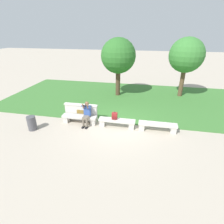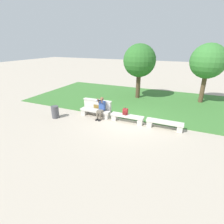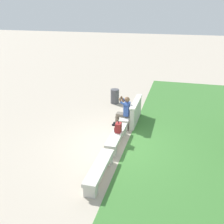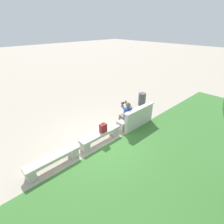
# 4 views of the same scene
# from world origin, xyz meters

# --- Properties ---
(ground_plane) EXTENTS (80.00, 80.00, 0.00)m
(ground_plane) POSITION_xyz_m (0.00, 0.00, 0.00)
(ground_plane) COLOR #B2A593
(grass_strip) EXTENTS (18.18, 8.00, 0.03)m
(grass_strip) POSITION_xyz_m (0.00, 4.38, 0.01)
(grass_strip) COLOR #3D7533
(grass_strip) RESTS_ON ground
(bench_main) EXTENTS (1.94, 0.40, 0.45)m
(bench_main) POSITION_xyz_m (-2.12, 0.00, 0.30)
(bench_main) COLOR beige
(bench_main) RESTS_ON ground
(bench_near) EXTENTS (1.94, 0.40, 0.45)m
(bench_near) POSITION_xyz_m (-0.00, 0.00, 0.30)
(bench_near) COLOR beige
(bench_near) RESTS_ON ground
(bench_mid) EXTENTS (1.94, 0.40, 0.45)m
(bench_mid) POSITION_xyz_m (2.12, 0.00, 0.30)
(bench_mid) COLOR beige
(bench_mid) RESTS_ON ground
(backrest_wall_with_plaque) EXTENTS (1.92, 0.24, 1.01)m
(backrest_wall_with_plaque) POSITION_xyz_m (-2.12, 0.34, 0.52)
(backrest_wall_with_plaque) COLOR beige
(backrest_wall_with_plaque) RESTS_ON ground
(person_photographer) EXTENTS (0.48, 0.73, 1.32)m
(person_photographer) POSITION_xyz_m (-1.64, -0.08, 0.74)
(person_photographer) COLOR black
(person_photographer) RESTS_ON ground
(backpack) EXTENTS (0.28, 0.24, 0.43)m
(backpack) POSITION_xyz_m (-0.13, 0.03, 0.63)
(backpack) COLOR maroon
(backpack) RESTS_ON bench_near
(trash_bin) EXTENTS (0.44, 0.44, 0.75)m
(trash_bin) POSITION_xyz_m (-4.28, -1.15, 0.38)
(trash_bin) COLOR #4C4C51
(trash_bin) RESTS_ON ground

